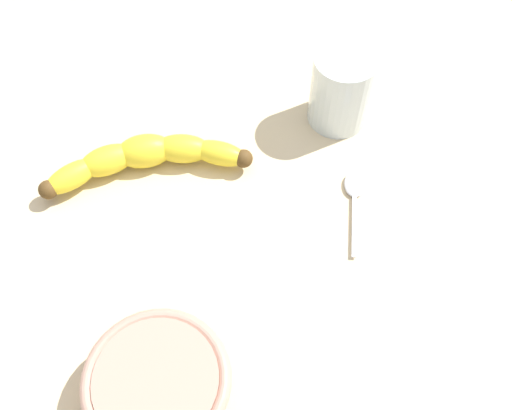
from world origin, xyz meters
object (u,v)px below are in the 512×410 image
object	(u,v)px
teaspoon	(355,189)
ceramic_bowl	(158,385)
banana	(146,157)
smoothie_glass	(341,91)

from	to	relation	value
teaspoon	ceramic_bowl	bearing A→B (deg)	144.31
banana	teaspoon	size ratio (longest dim) A/B	2.32
teaspoon	banana	bearing A→B (deg)	87.72
banana	smoothie_glass	distance (cm)	24.14
ceramic_bowl	teaspoon	size ratio (longest dim) A/B	1.33
smoothie_glass	ceramic_bowl	world-z (taller)	smoothie_glass
ceramic_bowl	teaspoon	distance (cm)	30.28
ceramic_bowl	teaspoon	world-z (taller)	ceramic_bowl
banana	ceramic_bowl	distance (cm)	26.29
banana	teaspoon	world-z (taller)	banana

